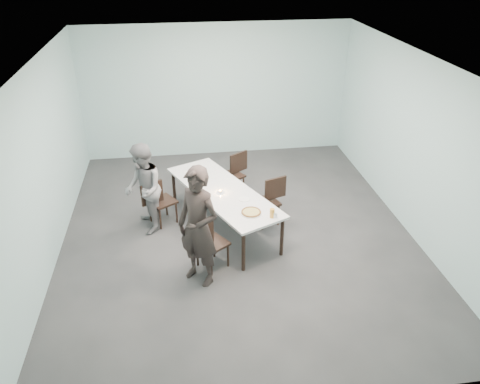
{
  "coord_description": "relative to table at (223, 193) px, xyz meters",
  "views": [
    {
      "loc": [
        -0.92,
        -6.81,
        4.63
      ],
      "look_at": [
        0.0,
        -0.32,
        1.0
      ],
      "focal_mm": 35.0,
      "sensor_mm": 36.0,
      "label": 1
    }
  ],
  "objects": [
    {
      "name": "room_shell",
      "position": [
        0.22,
        -0.22,
        1.33
      ],
      "size": [
        6.02,
        7.02,
        3.01
      ],
      "color": "#A7D0D3",
      "rests_on": "ground"
    },
    {
      "name": "chair_near_left",
      "position": [
        -0.36,
        -1.13,
        -0.19
      ],
      "size": [
        0.63,
        0.58,
        0.87
      ],
      "rotation": [
        0.0,
        0.0,
        0.6
      ],
      "color": "black",
      "rests_on": "ground"
    },
    {
      "name": "table",
      "position": [
        0.0,
        0.0,
        0.0
      ],
      "size": [
        1.9,
        2.74,
        0.75
      ],
      "rotation": [
        0.0,
        0.0,
        0.43
      ],
      "color": "white",
      "rests_on": "ground"
    },
    {
      "name": "beer_glass",
      "position": [
        0.67,
        -0.97,
        0.13
      ],
      "size": [
        0.08,
        0.08,
        0.15
      ],
      "primitive_type": "cylinder",
      "color": "gold",
      "rests_on": "table"
    },
    {
      "name": "diner_near",
      "position": [
        -0.5,
        -1.38,
        0.25
      ],
      "size": [
        0.81,
        0.79,
        1.88
      ],
      "primitive_type": "imported",
      "rotation": [
        0.0,
        0.0,
        -0.73
      ],
      "color": "black",
      "rests_on": "ground"
    },
    {
      "name": "amber_tumbler",
      "position": [
        -0.35,
        0.73,
        0.1
      ],
      "size": [
        0.07,
        0.07,
        0.08
      ],
      "primitive_type": "cylinder",
      "color": "gold",
      "rests_on": "table"
    },
    {
      "name": "chair_far_left",
      "position": [
        -1.13,
        0.29,
        -0.19
      ],
      "size": [
        0.64,
        0.58,
        0.87
      ],
      "rotation": [
        0.0,
        0.0,
        0.56
      ],
      "color": "black",
      "rests_on": "ground"
    },
    {
      "name": "water_tumbler",
      "position": [
        0.71,
        -0.97,
        0.1
      ],
      "size": [
        0.08,
        0.08,
        0.09
      ],
      "primitive_type": "cylinder",
      "color": "silver",
      "rests_on": "table"
    },
    {
      "name": "chair_near_right",
      "position": [
        0.85,
        0.06,
        -0.19
      ],
      "size": [
        0.65,
        0.53,
        0.87
      ],
      "rotation": [
        0.0,
        0.0,
        3.48
      ],
      "color": "black",
      "rests_on": "ground"
    },
    {
      "name": "chair_far_right",
      "position": [
        0.36,
        1.2,
        -0.19
      ],
      "size": [
        0.64,
        0.58,
        0.87
      ],
      "rotation": [
        0.0,
        0.0,
        3.71
      ],
      "color": "black",
      "rests_on": "ground"
    },
    {
      "name": "tealight",
      "position": [
        -0.05,
        -0.07,
        0.08
      ],
      "size": [
        0.06,
        0.06,
        0.05
      ],
      "color": "silver",
      "rests_on": "table"
    },
    {
      "name": "side_plate",
      "position": [
        0.32,
        -0.36,
        0.06
      ],
      "size": [
        0.18,
        0.18,
        0.01
      ],
      "primitive_type": "cylinder",
      "color": "white",
      "rests_on": "table"
    },
    {
      "name": "diner_far",
      "position": [
        -1.35,
        0.14,
        0.12
      ],
      "size": [
        0.73,
        0.87,
        1.62
      ],
      "primitive_type": "imported",
      "rotation": [
        0.0,
        0.0,
        -1.41
      ],
      "color": "gray",
      "rests_on": "ground"
    },
    {
      "name": "menu",
      "position": [
        -0.47,
        0.77,
        0.06
      ],
      "size": [
        0.36,
        0.33,
        0.01
      ],
      "primitive_type": "cube",
      "rotation": [
        0.0,
        0.0,
        0.43
      ],
      "color": "silver",
      "rests_on": "table"
    },
    {
      "name": "pizza",
      "position": [
        0.36,
        -0.81,
        0.08
      ],
      "size": [
        0.34,
        0.34,
        0.04
      ],
      "color": "white",
      "rests_on": "table"
    },
    {
      "name": "ground",
      "position": [
        0.22,
        -0.22,
        -0.69
      ],
      "size": [
        7.0,
        7.0,
        0.0
      ],
      "primitive_type": "plane",
      "color": "#333335",
      "rests_on": "ground"
    }
  ]
}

